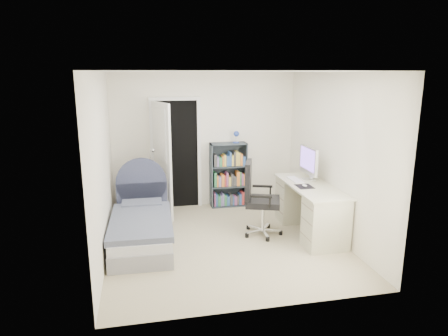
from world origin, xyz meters
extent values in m
cube|color=tan|center=(0.00, 0.00, -0.03)|extent=(3.40, 3.60, 0.05)
cube|color=white|center=(0.00, 0.00, 2.52)|extent=(3.40, 3.60, 0.05)
cube|color=white|center=(0.00, 1.82, 1.25)|extent=(3.40, 0.05, 2.50)
cube|color=white|center=(0.00, -1.82, 1.25)|extent=(3.40, 0.05, 2.50)
cube|color=white|center=(-1.72, 0.00, 1.25)|extent=(0.05, 3.60, 2.50)
cube|color=white|center=(1.72, 0.00, 1.25)|extent=(0.05, 3.60, 2.50)
cube|color=black|center=(-0.55, 1.80, 1.00)|extent=(0.80, 0.01, 2.00)
cube|color=white|center=(-0.98, 1.77, 1.00)|extent=(0.06, 0.06, 2.00)
cube|color=white|center=(-0.12, 1.77, 1.00)|extent=(0.06, 0.06, 2.00)
cube|color=white|center=(-0.55, 1.77, 2.03)|extent=(0.92, 0.06, 0.06)
cube|color=white|center=(-0.83, 1.39, 1.00)|extent=(0.28, 0.77, 2.00)
cube|color=gray|center=(-1.22, 0.15, 0.11)|extent=(0.89, 1.78, 0.23)
cube|color=silver|center=(-1.22, 0.15, 0.29)|extent=(0.87, 1.75, 0.14)
cube|color=slate|center=(-1.22, 0.06, 0.40)|extent=(0.91, 1.52, 0.09)
cube|color=slate|center=(-1.20, 0.78, 0.41)|extent=(0.64, 0.37, 0.11)
cube|color=#393D58|center=(-1.20, 1.06, 0.35)|extent=(0.84, 0.08, 0.70)
cylinder|color=#393D58|center=(-1.20, 1.06, 0.70)|extent=(0.84, 0.08, 0.84)
cylinder|color=tan|center=(-1.47, 1.35, 0.26)|extent=(0.04, 0.04, 0.53)
cylinder|color=tan|center=(-1.47, 1.71, 0.26)|extent=(0.04, 0.04, 0.53)
cylinder|color=tan|center=(-1.11, 1.35, 0.26)|extent=(0.04, 0.04, 0.53)
cylinder|color=tan|center=(-1.11, 1.71, 0.26)|extent=(0.04, 0.04, 0.53)
cube|color=tan|center=(-1.29, 1.53, 0.51)|extent=(0.42, 0.42, 0.03)
cube|color=tan|center=(-1.29, 1.53, 0.18)|extent=(0.38, 0.38, 0.02)
cube|color=#B24C33|center=(-1.34, 1.53, 0.54)|extent=(0.17, 0.23, 0.03)
cube|color=#3F598C|center=(-1.34, 1.53, 0.57)|extent=(0.16, 0.22, 0.03)
cube|color=#D8CC7F|center=(-1.34, 1.53, 0.60)|extent=(0.15, 0.21, 0.03)
cylinder|color=silver|center=(-1.03, 1.32, 0.01)|extent=(0.18, 0.18, 0.02)
cylinder|color=silver|center=(-1.03, 1.32, 0.62)|extent=(0.01, 0.01, 1.22)
sphere|color=silver|center=(-0.98, 1.28, 1.20)|extent=(0.07, 0.07, 0.07)
cube|color=#37424B|center=(0.08, 1.65, 0.61)|extent=(0.02, 0.29, 1.21)
cube|color=#37424B|center=(0.74, 1.65, 0.61)|extent=(0.02, 0.29, 1.21)
cube|color=#37424B|center=(0.41, 1.65, 1.20)|extent=(0.68, 0.29, 0.02)
cube|color=#37424B|center=(0.41, 1.65, 0.01)|extent=(0.68, 0.29, 0.02)
cube|color=#37424B|center=(0.41, 1.80, 0.61)|extent=(0.68, 0.01, 1.21)
cube|color=#37424B|center=(0.41, 1.65, 0.39)|extent=(0.64, 0.27, 0.02)
cube|color=#37424B|center=(0.41, 1.65, 0.78)|extent=(0.64, 0.27, 0.02)
cylinder|color=#24409F|center=(0.56, 1.65, 1.22)|extent=(0.12, 0.12, 0.02)
cylinder|color=silver|center=(0.56, 1.65, 1.30)|extent=(0.02, 0.02, 0.16)
sphere|color=#24409F|center=(0.56, 1.63, 1.39)|extent=(0.11, 0.11, 0.11)
cube|color=#994C7F|center=(0.13, 1.63, 0.16)|extent=(0.02, 0.20, 0.25)
cube|color=#335999|center=(0.17, 1.63, 0.14)|extent=(0.04, 0.20, 0.23)
cube|color=#337F4C|center=(0.22, 1.63, 0.13)|extent=(0.05, 0.20, 0.19)
cube|color=#7F72B2|center=(0.26, 1.63, 0.13)|extent=(0.03, 0.20, 0.20)
cube|color=#7F72B2|center=(0.30, 1.63, 0.14)|extent=(0.03, 0.20, 0.23)
cube|color=#337F4C|center=(0.34, 1.63, 0.13)|extent=(0.04, 0.20, 0.20)
cube|color=#335999|center=(0.39, 1.63, 0.12)|extent=(0.05, 0.20, 0.18)
cube|color=#3F3F3F|center=(0.45, 1.63, 0.13)|extent=(0.05, 0.20, 0.21)
cube|color=#335999|center=(0.49, 1.63, 0.11)|extent=(0.02, 0.20, 0.17)
cube|color=#994C7F|center=(0.54, 1.63, 0.11)|extent=(0.05, 0.20, 0.16)
cube|color=#3F3F3F|center=(0.58, 1.63, 0.12)|extent=(0.04, 0.20, 0.18)
cube|color=#335999|center=(0.63, 1.63, 0.13)|extent=(0.04, 0.20, 0.20)
cube|color=#B23333|center=(0.68, 1.63, 0.15)|extent=(0.04, 0.20, 0.24)
cube|color=#337F4C|center=(0.15, 1.63, 0.54)|extent=(0.05, 0.20, 0.27)
cube|color=orange|center=(0.19, 1.63, 0.51)|extent=(0.03, 0.20, 0.21)
cube|color=#7F72B2|center=(0.23, 1.63, 0.50)|extent=(0.05, 0.20, 0.19)
cube|color=orange|center=(0.29, 1.63, 0.52)|extent=(0.06, 0.20, 0.22)
cube|color=#B23333|center=(0.33, 1.63, 0.51)|extent=(0.03, 0.20, 0.21)
cube|color=#994C7F|center=(0.37, 1.63, 0.54)|extent=(0.04, 0.20, 0.26)
cube|color=#D8BF4C|center=(0.42, 1.63, 0.49)|extent=(0.05, 0.20, 0.17)
cube|color=#3F3F3F|center=(0.47, 1.63, 0.52)|extent=(0.04, 0.20, 0.23)
cube|color=#3F3F3F|center=(0.52, 1.63, 0.50)|extent=(0.06, 0.20, 0.18)
cube|color=orange|center=(0.58, 1.63, 0.54)|extent=(0.05, 0.20, 0.26)
cube|color=#337F4C|center=(0.63, 1.63, 0.53)|extent=(0.02, 0.20, 0.25)
cube|color=#994C7F|center=(0.66, 1.63, 0.52)|extent=(0.04, 0.20, 0.22)
cube|color=orange|center=(0.72, 1.63, 0.51)|extent=(0.05, 0.20, 0.21)
cube|color=#3F3F3F|center=(0.15, 1.63, 0.91)|extent=(0.05, 0.20, 0.23)
cube|color=#7F72B2|center=(0.20, 1.63, 0.88)|extent=(0.03, 0.20, 0.18)
cube|color=#337F4C|center=(0.25, 1.63, 0.88)|extent=(0.05, 0.20, 0.16)
cube|color=orange|center=(0.29, 1.63, 0.89)|extent=(0.03, 0.20, 0.19)
cube|color=#D8BF4C|center=(0.33, 1.63, 0.90)|extent=(0.04, 0.20, 0.21)
cube|color=#335999|center=(0.38, 1.63, 0.89)|extent=(0.06, 0.20, 0.19)
cube|color=#335999|center=(0.43, 1.63, 0.92)|extent=(0.03, 0.20, 0.25)
cube|color=#D8BF4C|center=(0.47, 1.63, 0.90)|extent=(0.03, 0.20, 0.20)
cube|color=#3F3F3F|center=(0.51, 1.63, 0.93)|extent=(0.03, 0.20, 0.26)
cube|color=#D8BF4C|center=(0.56, 1.63, 0.93)|extent=(0.05, 0.20, 0.26)
cube|color=#D8BF4C|center=(0.60, 1.63, 0.92)|extent=(0.03, 0.20, 0.24)
cube|color=orange|center=(0.64, 1.63, 0.90)|extent=(0.04, 0.20, 0.22)
cube|color=#335999|center=(0.69, 1.63, 0.88)|extent=(0.05, 0.20, 0.16)
cube|color=beige|center=(1.38, 0.07, 0.77)|extent=(0.65, 1.62, 0.03)
cube|color=beige|center=(1.38, -0.50, 0.38)|extent=(0.59, 0.43, 0.76)
cube|color=beige|center=(1.38, 0.65, 0.38)|extent=(0.59, 0.43, 0.76)
cube|color=silver|center=(1.48, 0.40, 0.79)|extent=(0.17, 0.17, 0.01)
cube|color=silver|center=(1.52, 0.40, 0.92)|extent=(0.03, 0.06, 0.24)
cube|color=silver|center=(1.46, 0.40, 1.11)|extent=(0.05, 0.60, 0.43)
cube|color=#8158D6|center=(1.44, 0.40, 1.13)|extent=(0.00, 0.54, 0.34)
cube|color=white|center=(1.25, 0.40, 0.79)|extent=(0.14, 0.43, 0.02)
cube|color=black|center=(1.25, 0.02, 0.79)|extent=(0.24, 0.28, 0.00)
ellipsoid|color=white|center=(1.25, 0.02, 0.80)|extent=(0.06, 0.11, 0.03)
cube|color=silver|center=(0.78, 0.13, 0.06)|extent=(0.30, 0.14, 0.03)
cylinder|color=black|center=(0.91, 0.08, 0.03)|extent=(0.08, 0.08, 0.06)
cube|color=silver|center=(0.73, 0.29, 0.06)|extent=(0.21, 0.26, 0.03)
cylinder|color=black|center=(0.81, 0.41, 0.03)|extent=(0.08, 0.08, 0.06)
cube|color=silver|center=(0.56, 0.29, 0.06)|extent=(0.21, 0.27, 0.03)
cylinder|color=black|center=(0.47, 0.41, 0.03)|extent=(0.08, 0.08, 0.06)
cube|color=silver|center=(0.50, 0.13, 0.06)|extent=(0.30, 0.13, 0.03)
cylinder|color=black|center=(0.36, 0.09, 0.03)|extent=(0.08, 0.08, 0.06)
cube|color=silver|center=(0.64, 0.03, 0.06)|extent=(0.05, 0.30, 0.03)
cylinder|color=black|center=(0.64, -0.11, 0.03)|extent=(0.08, 0.08, 0.06)
cylinder|color=silver|center=(0.64, 0.18, 0.29)|extent=(0.07, 0.07, 0.45)
cube|color=black|center=(0.64, 0.18, 0.53)|extent=(0.65, 0.65, 0.10)
cube|color=black|center=(0.42, 0.25, 0.87)|extent=(0.22, 0.47, 0.59)
cube|color=black|center=(0.53, -0.08, 0.70)|extent=(0.32, 0.14, 0.03)
cube|color=black|center=(0.71, 0.44, 0.70)|extent=(0.32, 0.14, 0.03)
camera|label=1|loc=(-1.16, -5.47, 2.48)|focal=32.00mm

